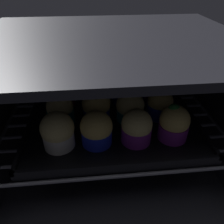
{
  "coord_description": "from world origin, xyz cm",
  "views": [
    {
      "loc": [
        -4.74,
        -25.96,
        48.29
      ],
      "look_at": [
        0.0,
        20.12,
        17.42
      ],
      "focal_mm": 35.58,
      "sensor_mm": 36.0,
      "label": 1
    }
  ],
  "objects_px": {
    "muffin_row0_col3": "(174,123)",
    "muffin_row1_col1": "(96,107)",
    "muffin_row0_col0": "(58,131)",
    "muffin_row2_col1": "(94,93)",
    "baking_tray": "(112,121)",
    "muffin_row0_col1": "(97,129)",
    "muffin_row0_col2": "(137,127)",
    "muffin_row2_col0": "(62,93)",
    "muffin_row1_col3": "(160,105)",
    "muffin_row1_col2": "(130,107)",
    "muffin_row2_col2": "(124,90)",
    "muffin_row2_col3": "(152,88)",
    "muffin_row1_col0": "(60,110)"
  },
  "relations": [
    {
      "from": "muffin_row1_col0",
      "to": "muffin_row2_col0",
      "type": "height_order",
      "value": "muffin_row2_col0"
    },
    {
      "from": "muffin_row1_col0",
      "to": "muffin_row2_col2",
      "type": "bearing_deg",
      "value": 27.32
    },
    {
      "from": "muffin_row1_col0",
      "to": "muffin_row2_col2",
      "type": "xyz_separation_m",
      "value": [
        0.17,
        0.09,
        0.0
      ]
    },
    {
      "from": "muffin_row0_col0",
      "to": "muffin_row0_col2",
      "type": "distance_m",
      "value": 0.17
    },
    {
      "from": "muffin_row0_col3",
      "to": "muffin_row1_col3",
      "type": "xyz_separation_m",
      "value": [
        -0.01,
        0.09,
        -0.0
      ]
    },
    {
      "from": "muffin_row1_col0",
      "to": "muffin_row1_col1",
      "type": "distance_m",
      "value": 0.09
    },
    {
      "from": "muffin_row1_col1",
      "to": "muffin_row2_col1",
      "type": "xyz_separation_m",
      "value": [
        -0.0,
        0.08,
        -0.0
      ]
    },
    {
      "from": "baking_tray",
      "to": "muffin_row1_col2",
      "type": "bearing_deg",
      "value": -3.97
    },
    {
      "from": "muffin_row0_col1",
      "to": "muffin_row2_col0",
      "type": "height_order",
      "value": "muffin_row2_col0"
    },
    {
      "from": "muffin_row2_col2",
      "to": "muffin_row0_col2",
      "type": "bearing_deg",
      "value": -89.09
    },
    {
      "from": "muffin_row2_col1",
      "to": "muffin_row1_col1",
      "type": "bearing_deg",
      "value": -87.23
    },
    {
      "from": "muffin_row0_col3",
      "to": "muffin_row2_col1",
      "type": "xyz_separation_m",
      "value": [
        -0.17,
        0.16,
        -0.0
      ]
    },
    {
      "from": "muffin_row0_col1",
      "to": "muffin_row1_col1",
      "type": "height_order",
      "value": "muffin_row1_col1"
    },
    {
      "from": "muffin_row1_col3",
      "to": "muffin_row2_col2",
      "type": "xyz_separation_m",
      "value": [
        -0.08,
        0.08,
        0.0
      ]
    },
    {
      "from": "muffin_row0_col3",
      "to": "muffin_row2_col0",
      "type": "height_order",
      "value": "muffin_row0_col3"
    },
    {
      "from": "muffin_row0_col0",
      "to": "muffin_row0_col1",
      "type": "height_order",
      "value": "muffin_row0_col0"
    },
    {
      "from": "muffin_row2_col1",
      "to": "muffin_row2_col2",
      "type": "xyz_separation_m",
      "value": [
        0.08,
        0.01,
        0.0
      ]
    },
    {
      "from": "baking_tray",
      "to": "muffin_row0_col2",
      "type": "bearing_deg",
      "value": -62.68
    },
    {
      "from": "muffin_row2_col0",
      "to": "muffin_row2_col1",
      "type": "height_order",
      "value": "muffin_row2_col0"
    },
    {
      "from": "baking_tray",
      "to": "muffin_row1_col0",
      "type": "bearing_deg",
      "value": 179.74
    },
    {
      "from": "muffin_row2_col0",
      "to": "muffin_row2_col1",
      "type": "xyz_separation_m",
      "value": [
        0.09,
        -0.0,
        -0.0
      ]
    },
    {
      "from": "muffin_row0_col1",
      "to": "muffin_row0_col2",
      "type": "height_order",
      "value": "same"
    },
    {
      "from": "muffin_row1_col2",
      "to": "muffin_row0_col0",
      "type": "bearing_deg",
      "value": -153.95
    },
    {
      "from": "muffin_row0_col0",
      "to": "muffin_row0_col1",
      "type": "bearing_deg",
      "value": 0.74
    },
    {
      "from": "baking_tray",
      "to": "muffin_row0_col1",
      "type": "distance_m",
      "value": 0.1
    },
    {
      "from": "muffin_row1_col1",
      "to": "muffin_row2_col0",
      "type": "distance_m",
      "value": 0.12
    },
    {
      "from": "muffin_row0_col0",
      "to": "muffin_row2_col1",
      "type": "bearing_deg",
      "value": 63.91
    },
    {
      "from": "muffin_row0_col1",
      "to": "muffin_row0_col3",
      "type": "relative_size",
      "value": 0.92
    },
    {
      "from": "muffin_row2_col2",
      "to": "muffin_row1_col3",
      "type": "bearing_deg",
      "value": -46.33
    },
    {
      "from": "muffin_row1_col2",
      "to": "muffin_row0_col3",
      "type": "bearing_deg",
      "value": -43.81
    },
    {
      "from": "muffin_row0_col2",
      "to": "muffin_row2_col1",
      "type": "height_order",
      "value": "muffin_row2_col1"
    },
    {
      "from": "muffin_row0_col1",
      "to": "muffin_row2_col3",
      "type": "xyz_separation_m",
      "value": [
        0.17,
        0.17,
        0.0
      ]
    },
    {
      "from": "muffin_row0_col1",
      "to": "muffin_row1_col2",
      "type": "relative_size",
      "value": 1.01
    },
    {
      "from": "muffin_row0_col3",
      "to": "muffin_row2_col0",
      "type": "distance_m",
      "value": 0.31
    },
    {
      "from": "muffin_row0_col2",
      "to": "muffin_row2_col2",
      "type": "bearing_deg",
      "value": 90.91
    },
    {
      "from": "muffin_row2_col1",
      "to": "muffin_row2_col3",
      "type": "distance_m",
      "value": 0.17
    },
    {
      "from": "muffin_row0_col2",
      "to": "muffin_row1_col1",
      "type": "height_order",
      "value": "muffin_row1_col1"
    },
    {
      "from": "muffin_row1_col2",
      "to": "muffin_row2_col0",
      "type": "distance_m",
      "value": 0.19
    },
    {
      "from": "muffin_row0_col1",
      "to": "muffin_row1_col1",
      "type": "bearing_deg",
      "value": 87.72
    },
    {
      "from": "muffin_row2_col2",
      "to": "muffin_row0_col1",
      "type": "bearing_deg",
      "value": -116.09
    },
    {
      "from": "muffin_row2_col2",
      "to": "muffin_row0_col3",
      "type": "bearing_deg",
      "value": -63.14
    },
    {
      "from": "muffin_row1_col0",
      "to": "muffin_row2_col1",
      "type": "distance_m",
      "value": 0.12
    },
    {
      "from": "muffin_row0_col0",
      "to": "muffin_row1_col3",
      "type": "distance_m",
      "value": 0.26
    },
    {
      "from": "muffin_row0_col3",
      "to": "muffin_row1_col1",
      "type": "bearing_deg",
      "value": 152.65
    },
    {
      "from": "muffin_row0_col3",
      "to": "muffin_row1_col1",
      "type": "xyz_separation_m",
      "value": [
        -0.17,
        0.09,
        0.0
      ]
    },
    {
      "from": "muffin_row0_col0",
      "to": "muffin_row0_col3",
      "type": "xyz_separation_m",
      "value": [
        0.25,
        0.0,
        0.0
      ]
    },
    {
      "from": "muffin_row0_col0",
      "to": "muffin_row1_col0",
      "type": "bearing_deg",
      "value": 91.76
    },
    {
      "from": "baking_tray",
      "to": "muffin_row2_col0",
      "type": "bearing_deg",
      "value": 146.84
    },
    {
      "from": "muffin_row0_col3",
      "to": "muffin_row0_col1",
      "type": "bearing_deg",
      "value": -179.8
    },
    {
      "from": "muffin_row0_col2",
      "to": "muffin_row1_col1",
      "type": "relative_size",
      "value": 0.95
    }
  ]
}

